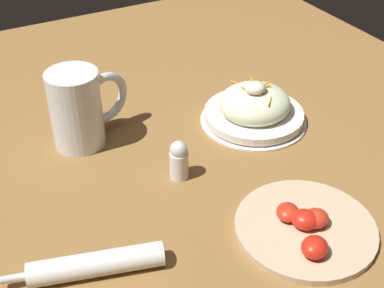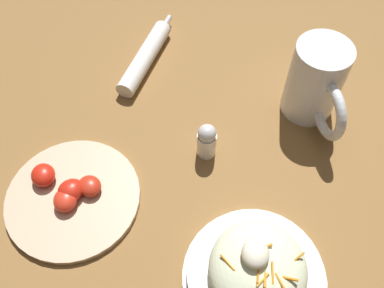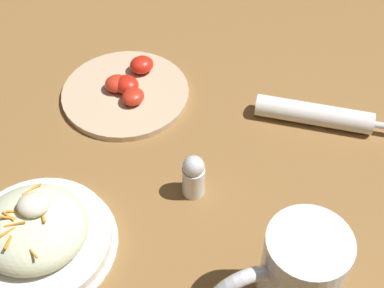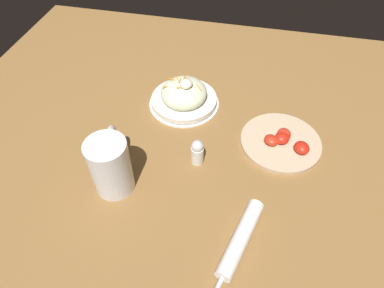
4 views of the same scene
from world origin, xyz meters
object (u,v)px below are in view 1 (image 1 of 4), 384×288
object	(u,v)px
salt_shaker	(176,160)
salad_plate	(254,109)
beer_mug	(79,112)
napkin_roll	(95,264)
tomato_plate	(306,227)

from	to	relation	value
salt_shaker	salad_plate	bearing A→B (deg)	-158.56
salad_plate	beer_mug	size ratio (longest dim) A/B	1.30
salad_plate	beer_mug	xyz separation A→B (m)	(0.32, -0.10, 0.04)
beer_mug	salt_shaker	world-z (taller)	beer_mug
salad_plate	beer_mug	world-z (taller)	beer_mug
salad_plate	napkin_roll	distance (m)	0.47
salad_plate	tomato_plate	world-z (taller)	salad_plate
salt_shaker	napkin_roll	bearing A→B (deg)	34.58
beer_mug	tomato_plate	xyz separation A→B (m)	(-0.22, 0.39, -0.06)
salad_plate	beer_mug	bearing A→B (deg)	-16.59
napkin_roll	tomato_plate	size ratio (longest dim) A/B	1.02
napkin_roll	salt_shaker	bearing A→B (deg)	-145.42
salad_plate	tomato_plate	bearing A→B (deg)	70.73
beer_mug	napkin_roll	distance (m)	0.33
napkin_roll	salt_shaker	size ratio (longest dim) A/B	3.02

